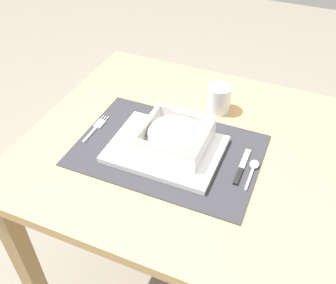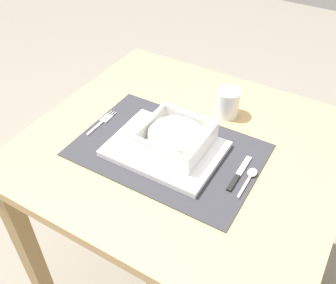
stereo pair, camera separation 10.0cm
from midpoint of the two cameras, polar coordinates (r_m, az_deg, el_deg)
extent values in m
plane|color=gray|center=(1.60, 3.66, -19.52)|extent=(6.00, 6.00, 0.00)
cube|color=tan|center=(1.06, 5.24, -0.91)|extent=(0.84, 0.76, 0.03)
cube|color=#A48252|center=(1.32, -17.91, -15.20)|extent=(0.05, 0.05, 0.68)
cube|color=#A48252|center=(1.64, -1.88, 1.09)|extent=(0.05, 0.05, 0.68)
cube|color=#A48252|center=(1.50, 23.29, -8.37)|extent=(0.05, 0.05, 0.68)
cube|color=#2D2D33|center=(1.02, 2.81, -1.32)|extent=(0.49, 0.33, 0.00)
cube|color=white|center=(1.01, 2.43, -1.14)|extent=(0.29, 0.21, 0.02)
cube|color=white|center=(1.01, 3.89, -0.29)|extent=(0.17, 0.17, 0.01)
cube|color=white|center=(1.02, -0.01, 2.38)|extent=(0.01, 0.17, 0.05)
cube|color=white|center=(0.97, 8.16, -0.67)|extent=(0.01, 0.17, 0.05)
cube|color=white|center=(0.94, 1.71, -1.82)|extent=(0.15, 0.01, 0.05)
cube|color=white|center=(1.05, 5.99, 3.33)|extent=(0.15, 0.01, 0.05)
cylinder|color=beige|center=(1.00, 3.95, 0.61)|extent=(0.14, 0.14, 0.03)
cube|color=silver|center=(1.10, -8.27, 1.94)|extent=(0.01, 0.07, 0.00)
cube|color=silver|center=(1.13, -6.69, 3.39)|extent=(0.02, 0.04, 0.00)
cylinder|color=silver|center=(1.15, -6.20, 4.24)|extent=(0.00, 0.02, 0.00)
cylinder|color=silver|center=(1.14, -5.89, 4.12)|extent=(0.00, 0.02, 0.00)
cylinder|color=silver|center=(1.14, -5.57, 4.00)|extent=(0.00, 0.02, 0.00)
cube|color=silver|center=(0.95, 14.23, -6.69)|extent=(0.01, 0.08, 0.00)
ellipsoid|color=silver|center=(0.99, 15.31, -4.53)|extent=(0.02, 0.03, 0.01)
cube|color=black|center=(0.95, 12.69, -6.08)|extent=(0.01, 0.06, 0.01)
cube|color=silver|center=(1.00, 14.05, -3.60)|extent=(0.01, 0.08, 0.00)
cylinder|color=white|center=(1.14, 11.41, 5.63)|extent=(0.07, 0.07, 0.08)
cylinder|color=#338C3F|center=(1.15, 11.33, 5.16)|extent=(0.06, 0.06, 0.05)
camera|label=1|loc=(0.05, -87.13, 2.51)|focal=40.99mm
camera|label=2|loc=(0.05, 92.87, -2.51)|focal=40.99mm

